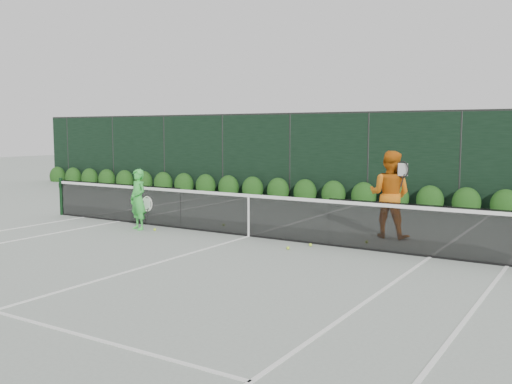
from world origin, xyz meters
The scene contains 8 objects.
ground centered at (0.00, 0.00, 0.00)m, with size 80.00×80.00×0.00m, color gray.
tennis_net centered at (-0.02, 0.00, 0.53)m, with size 12.90×0.10×1.07m.
player_woman centered at (-2.81, -0.63, 0.74)m, with size 0.66×0.50×1.49m.
player_man centered at (2.76, 1.59, 0.98)m, with size 0.98×0.75×1.97m.
court_lines centered at (0.00, 0.00, 0.01)m, with size 11.03×23.83×0.01m.
windscreen_fence centered at (0.00, -2.71, 1.51)m, with size 32.00×21.07×3.06m.
hedge_row centered at (0.00, 7.15, 0.23)m, with size 31.66×0.65×0.94m.
tennis_balls centered at (0.42, -0.03, 0.03)m, with size 4.99×1.72×0.07m.
Camera 1 is at (6.94, -10.85, 2.42)m, focal length 40.00 mm.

